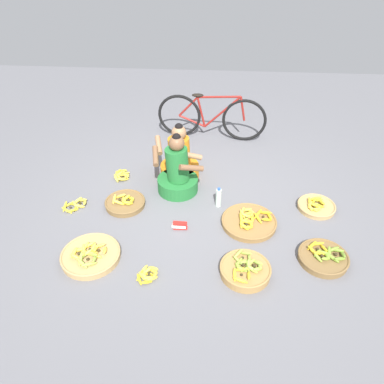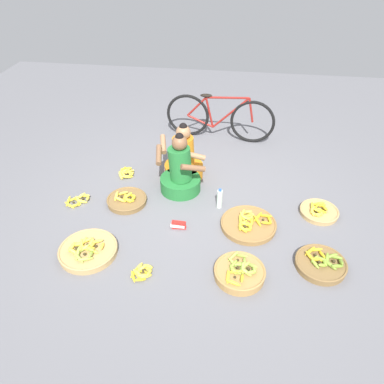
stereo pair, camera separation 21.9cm
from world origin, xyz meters
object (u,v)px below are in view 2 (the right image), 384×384
at_px(banana_basket_back_center, 319,211).
at_px(water_bottle, 220,199).
at_px(bicycle_leaning, 219,118).
at_px(packet_carton_stack, 179,225).
at_px(banana_basket_back_left, 321,263).
at_px(loose_bananas_near_vendor, 143,272).
at_px(banana_basket_front_left, 88,250).
at_px(loose_bananas_front_right, 79,200).
at_px(vendor_woman_front, 180,173).
at_px(banana_basket_back_right, 249,224).
at_px(banana_basket_mid_left, 240,272).
at_px(vendor_woman_behind, 184,160).
at_px(loose_bananas_near_bicycle, 126,173).
at_px(banana_basket_front_center, 127,200).

distance_m(banana_basket_back_center, water_bottle, 1.19).
relative_size(bicycle_leaning, packet_carton_stack, 9.69).
bearing_deg(banana_basket_back_left, loose_bananas_near_vendor, -168.97).
xyz_separation_m(banana_basket_front_left, loose_bananas_front_right, (-0.44, 0.82, -0.02)).
height_order(vendor_woman_front, packet_carton_stack, vendor_woman_front).
height_order(water_bottle, packet_carton_stack, water_bottle).
height_order(vendor_woman_front, banana_basket_back_right, vendor_woman_front).
relative_size(banana_basket_mid_left, loose_bananas_near_vendor, 1.97).
bearing_deg(banana_basket_mid_left, loose_bananas_near_vendor, -173.65).
height_order(vendor_woman_behind, packet_carton_stack, vendor_woman_behind).
bearing_deg(vendor_woman_behind, loose_bananas_near_bicycle, -173.97).
relative_size(loose_bananas_front_right, packet_carton_stack, 1.72).
bearing_deg(packet_carton_stack, loose_bananas_front_right, 167.01).
distance_m(bicycle_leaning, loose_bananas_near_bicycle, 1.72).
relative_size(vendor_woman_front, loose_bananas_near_vendor, 3.16).
bearing_deg(loose_bananas_near_bicycle, banana_basket_front_center, -73.38).
xyz_separation_m(banana_basket_mid_left, packet_carton_stack, (-0.71, 0.61, -0.02)).
height_order(vendor_woman_behind, loose_bananas_near_bicycle, vendor_woman_behind).
height_order(banana_basket_back_right, loose_bananas_near_bicycle, banana_basket_back_right).
height_order(vendor_woman_front, vendor_woman_behind, vendor_woman_front).
height_order(banana_basket_front_left, banana_basket_mid_left, banana_basket_mid_left).
distance_m(banana_basket_back_center, loose_bananas_near_bicycle, 2.56).
bearing_deg(banana_basket_front_center, loose_bananas_front_right, -173.63).
bearing_deg(loose_bananas_near_vendor, vendor_woman_front, 84.54).
bearing_deg(banana_basket_mid_left, loose_bananas_near_bicycle, 135.30).
bearing_deg(packet_carton_stack, banana_basket_back_center, 16.42).
distance_m(loose_bananas_near_bicycle, water_bottle, 1.43).
distance_m(banana_basket_front_left, loose_bananas_near_bicycle, 1.50).
height_order(vendor_woman_behind, banana_basket_back_right, vendor_woman_behind).
bearing_deg(banana_basket_back_left, vendor_woman_front, 145.57).
xyz_separation_m(loose_bananas_near_bicycle, packet_carton_stack, (0.89, -0.98, 0.02)).
xyz_separation_m(loose_bananas_front_right, water_bottle, (1.74, 0.15, 0.10)).
xyz_separation_m(banana_basket_front_left, banana_basket_back_left, (2.40, 0.15, -0.00)).
distance_m(banana_basket_back_right, banana_basket_back_left, 0.89).
height_order(banana_basket_back_center, banana_basket_front_left, banana_basket_front_left).
height_order(banana_basket_mid_left, water_bottle, water_bottle).
height_order(banana_basket_front_center, banana_basket_front_left, banana_basket_front_left).
distance_m(vendor_woman_front, banana_basket_back_center, 1.75).
xyz_separation_m(banana_basket_mid_left, loose_bananas_front_right, (-2.03, 0.92, -0.03)).
relative_size(vendor_woman_behind, banana_basket_mid_left, 1.55).
bearing_deg(banana_basket_mid_left, packet_carton_stack, 139.34).
bearing_deg(loose_bananas_front_right, banana_basket_front_left, -62.10).
xyz_separation_m(banana_basket_mid_left, loose_bananas_near_vendor, (-0.95, -0.11, -0.03)).
height_order(banana_basket_back_left, banana_basket_mid_left, banana_basket_mid_left).
relative_size(vendor_woman_front, vendor_woman_behind, 1.04).
bearing_deg(loose_bananas_front_right, packet_carton_stack, -12.99).
height_order(banana_basket_back_right, banana_basket_back_center, same).
distance_m(vendor_woman_behind, banana_basket_back_center, 1.83).
height_order(vendor_woman_behind, bicycle_leaning, vendor_woman_behind).
distance_m(water_bottle, packet_carton_stack, 0.63).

